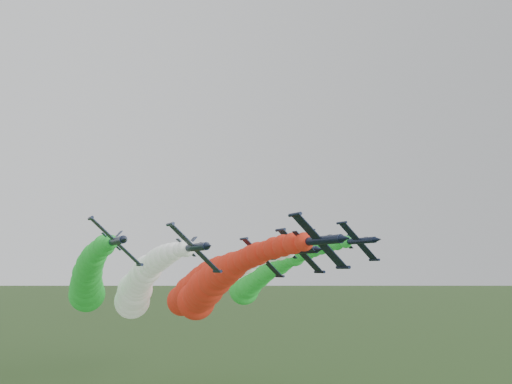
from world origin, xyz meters
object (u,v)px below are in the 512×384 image
jet_outer_left (88,283)px  jet_trail (193,288)px  jet_inner_left (138,288)px  jet_outer_right (261,276)px  jet_inner_right (214,286)px  jet_lead (210,287)px

jet_outer_left → jet_trail: size_ratio=0.99×
jet_inner_left → jet_outer_right: size_ratio=1.00×
jet_inner_left → jet_trail: 19.69m
jet_inner_right → jet_outer_right: 16.58m
jet_outer_left → jet_trail: 27.68m
jet_outer_right → jet_trail: size_ratio=1.00×
jet_inner_right → jet_trail: size_ratio=0.99×
jet_lead → jet_inner_left: 18.97m
jet_inner_right → jet_trail: (-0.90, 11.29, -0.87)m
jet_inner_left → jet_trail: (17.14, 9.68, -0.58)m
jet_outer_right → jet_inner_left: bearing=-174.6°
jet_inner_right → jet_trail: jet_inner_right is taller
jet_inner_right → jet_outer_right: (15.75, 4.78, 2.06)m
jet_inner_left → jet_lead: bearing=-52.3°
jet_inner_left → jet_trail: bearing=29.5°
jet_lead → jet_outer_left: 29.74m
jet_lead → jet_trail: size_ratio=1.00×
jet_inner_right → jet_outer_left: size_ratio=1.00×
jet_inner_right → jet_inner_left: bearing=174.9°
jet_outer_left → jet_outer_right: jet_outer_right is taller
jet_outer_left → jet_outer_right: 43.99m
jet_inner_left → jet_outer_right: jet_outer_right is taller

